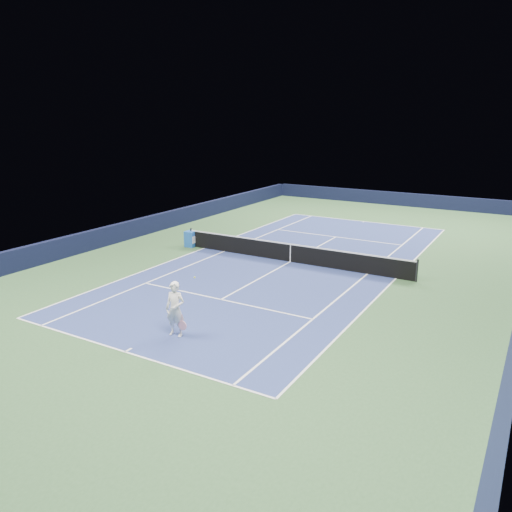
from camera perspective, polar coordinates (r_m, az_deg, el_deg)
The scene contains 18 objects.
ground at distance 25.92m, azimuth 3.94°, elevation -0.67°, with size 40.00×40.00×0.00m, color #2E512C.
wall_far at distance 44.08m, azimuth 15.58°, elevation 6.33°, with size 22.00×0.35×1.10m, color black.
wall_left at distance 31.92m, azimuth -13.74°, elevation 3.06°, with size 0.35×40.00×1.10m, color black.
court_surface at distance 25.92m, azimuth 3.94°, elevation -0.67°, with size 10.97×23.77×0.01m, color navy.
baseline_far at distance 36.66m, azimuth 12.26°, elevation 3.88°, with size 10.97×0.08×0.00m, color white.
baseline_near at distance 16.80m, azimuth -14.75°, elevation -10.54°, with size 10.97×0.08×0.00m, color white.
sideline_doubles_right at distance 24.12m, azimuth 15.70°, elevation -2.48°, with size 0.08×23.77×0.00m, color white.
sideline_doubles_left at distance 28.67m, azimuth -5.92°, elevation 0.90°, with size 0.08×23.77×0.00m, color white.
sideline_singles_right at distance 24.47m, azimuth 12.61°, elevation -2.01°, with size 0.08×23.77×0.00m, color white.
sideline_singles_left at distance 27.91m, azimuth -3.64°, elevation 0.55°, with size 0.08×23.77×0.00m, color white.
service_line_far at distance 31.60m, azimuth 9.12°, elevation 2.18°, with size 8.23×0.08×0.00m, color white.
service_line_near at distance 20.66m, azimuth -4.02°, elevation -4.97°, with size 8.23×0.08×0.00m, color white.
center_service_line at distance 25.92m, azimuth 3.94°, elevation -0.65°, with size 0.08×12.80×0.00m, color white.
center_mark_far at distance 36.52m, azimuth 12.19°, elevation 3.84°, with size 0.08×0.30×0.00m, color white.
center_mark_near at distance 16.90m, azimuth -14.39°, elevation -10.36°, with size 0.08×0.30×0.00m, color white.
tennis_net at distance 25.79m, azimuth 3.96°, elevation 0.40°, with size 12.90×0.10×1.07m.
sponsor_cube at distance 29.03m, azimuth -7.51°, elevation 1.94°, with size 0.60×0.54×0.91m.
tennis_player at distance 17.25m, azimuth -9.20°, elevation -6.02°, with size 0.87×1.31×1.93m.
Camera 1 is at (10.96, -22.33, 7.29)m, focal length 35.00 mm.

